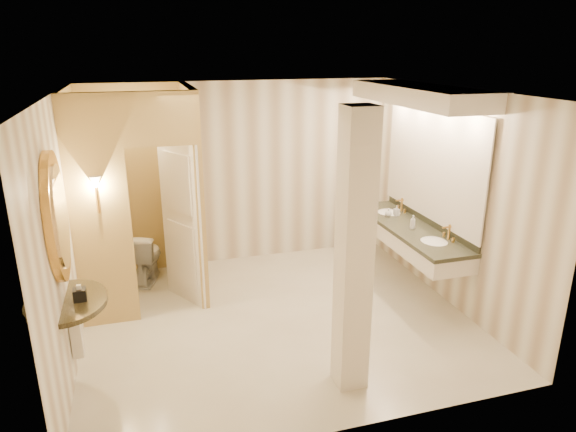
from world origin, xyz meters
name	(u,v)px	position (x,y,z in m)	size (l,w,h in m)	color
floor	(278,319)	(0.00, 0.00, 0.00)	(4.50, 4.50, 0.00)	silver
ceiling	(276,92)	(0.00, 0.00, 2.70)	(4.50, 4.50, 0.00)	silver
wall_back	(242,174)	(0.00, 2.00, 1.35)	(4.50, 0.02, 2.70)	white
wall_front	(344,290)	(0.00, -2.00, 1.35)	(4.50, 0.02, 2.70)	white
wall_left	(64,233)	(-2.25, 0.00, 1.35)	(0.02, 4.00, 2.70)	white
wall_right	(450,198)	(2.25, 0.00, 1.35)	(0.02, 4.00, 2.70)	white
toilet_closet	(169,196)	(-1.13, 0.97, 1.39)	(1.50, 1.55, 2.70)	#CEBA6B
wall_sconce	(96,184)	(-1.93, 0.43, 1.73)	(0.14, 0.14, 0.42)	#BC8B3C
vanity	(416,171)	(1.98, 0.40, 1.63)	(0.75, 2.43, 2.09)	white
console_shelf	(61,254)	(-2.21, -0.57, 1.34)	(0.93, 0.93, 1.92)	black
pillar	(354,255)	(0.35, -1.38, 1.35)	(0.28, 0.28, 2.70)	white
tissue_box	(80,295)	(-2.10, -0.62, 0.93)	(0.12, 0.12, 0.12)	black
toilet	(145,257)	(-1.50, 1.55, 0.37)	(0.41, 0.72, 0.74)	white
soap_bottle_a	(397,211)	(1.98, 0.83, 0.95)	(0.07, 0.07, 0.15)	beige
soap_bottle_b	(388,213)	(1.85, 0.82, 0.94)	(0.09, 0.09, 0.12)	silver
soap_bottle_c	(413,222)	(1.92, 0.28, 0.97)	(0.07, 0.07, 0.19)	#C6B28C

